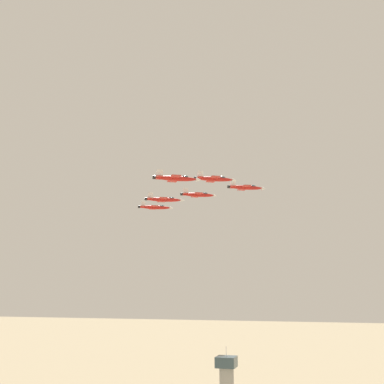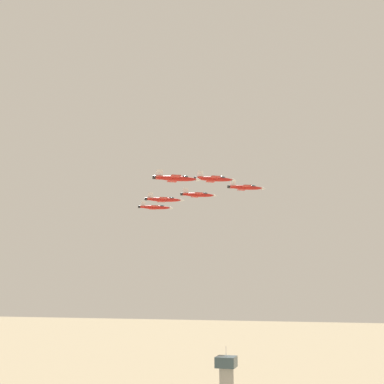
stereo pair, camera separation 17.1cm
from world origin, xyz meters
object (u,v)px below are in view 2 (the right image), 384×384
at_px(jet_left_wingman, 198,195).
at_px(jet_slot_rear, 164,199).
at_px(jet_left_outer, 155,207).
at_px(jet_right_outer, 176,178).
at_px(jet_lead, 246,187).
at_px(jet_right_wingman, 215,179).

xyz_separation_m(jet_left_wingman, jet_slot_rear, (9.22, 23.54, -6.46)).
bearing_deg(jet_left_outer, jet_right_outer, -89.49).
relative_size(jet_left_outer, jet_slot_rear, 1.02).
relative_size(jet_left_wingman, jet_right_outer, 1.01).
xyz_separation_m(jet_lead, jet_left_outer, (49.44, -10.61, -4.84)).
bearing_deg(jet_slot_rear, jet_lead, 0.93).
height_order(jet_lead, jet_right_outer, jet_lead).
distance_m(jet_lead, jet_left_wingman, 25.29).
bearing_deg(jet_right_wingman, jet_left_outer, 111.20).
bearing_deg(jet_slot_rear, jet_right_wingman, -39.43).
height_order(jet_lead, jet_left_wingman, jet_lead).
distance_m(jet_right_wingman, jet_right_outer, 25.73).
distance_m(jet_left_outer, jet_slot_rear, 32.84).
bearing_deg(jet_left_outer, jet_slot_rear, -89.49).
xyz_separation_m(jet_left_outer, jet_slot_rear, (-15.50, 28.84, -2.47)).
distance_m(jet_right_wingman, jet_left_outer, 52.91).
distance_m(jet_lead, jet_right_outer, 50.88).
distance_m(jet_lead, jet_right_wingman, 25.30).
bearing_deg(jet_right_outer, jet_slot_rear, 89.42).
bearing_deg(jet_lead, jet_slot_rear, -179.78).
bearing_deg(jet_left_wingman, jet_right_outer, -111.83).
bearing_deg(jet_right_outer, jet_lead, 39.78).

